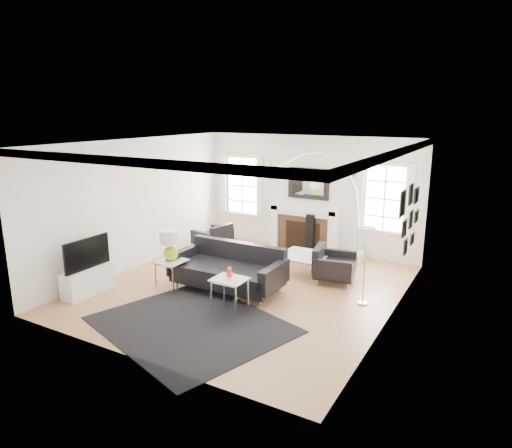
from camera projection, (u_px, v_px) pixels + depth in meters
The scene contains 25 objects.
floor at pixel (246, 288), 8.89m from camera, with size 6.00×6.00×0.00m, color #A36A44.
back_wall at pixel (309, 194), 11.08m from camera, with size 5.50×0.04×2.80m, color white.
front_wall at pixel (129, 263), 6.02m from camera, with size 5.50×0.04×2.80m, color white.
left_wall at pixel (137, 204), 9.87m from camera, with size 0.04×6.00×2.80m, color white.
right_wall at pixel (394, 238), 7.23m from camera, with size 0.04×6.00×2.80m, color white.
ceiling at pixel (245, 143), 8.21m from camera, with size 5.50×6.00×0.02m, color white.
crown_molding at pixel (245, 146), 8.22m from camera, with size 5.50×6.00×0.12m, color white.
fireplace at pixel (304, 230), 11.11m from camera, with size 1.70×0.69×1.11m.
mantel_mirror at pixel (308, 184), 10.98m from camera, with size 1.05×0.07×0.75m.
window_left at pixel (243, 185), 11.91m from camera, with size 1.24×0.15×1.62m.
window_right at pixel (385, 199), 10.14m from camera, with size 1.24×0.15×1.62m.
gallery_wall at pixel (410, 214), 8.31m from camera, with size 0.04×1.73×1.29m.
tv_unit at pixel (88, 277), 8.54m from camera, with size 0.35×1.00×1.09m.
area_rug at pixel (191, 325), 7.35m from camera, with size 2.91×2.43×0.01m, color black.
sofa at pixel (229, 270), 8.76m from camera, with size 2.18×1.02×0.71m.
armchair_left at pixel (214, 238), 11.23m from camera, with size 0.86×0.93×0.55m.
armchair_right at pixel (332, 266), 9.17m from camera, with size 0.93×1.00×0.59m.
coffee_table at pixel (304, 256), 9.58m from camera, with size 0.94×0.94×0.42m.
side_table_left at pixel (171, 266), 8.77m from camera, with size 0.51×0.51×0.57m.
nesting_table at pixel (230, 286), 7.67m from camera, with size 0.56×0.47×0.62m.
gourd_lamp at pixel (170, 243), 8.66m from camera, with size 0.38×0.38×0.60m.
orange_vase at pixel (229, 273), 7.62m from camera, with size 0.12×0.12×0.19m.
arc_floor_lamp at pixel (317, 203), 9.93m from camera, with size 1.84×1.70×2.60m.
stick_floor_lamp at pixel (366, 238), 7.86m from camera, with size 0.28×0.28×1.41m.
speaker_tower at pixel (311, 234), 10.89m from camera, with size 0.19×0.19×0.97m, color black.
Camera 1 is at (4.28, -7.14, 3.36)m, focal length 32.00 mm.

